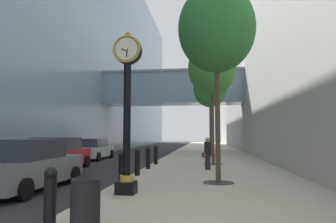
# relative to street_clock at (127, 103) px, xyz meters

# --- Properties ---
(ground_plane) EXTENTS (110.00, 110.00, 0.00)m
(ground_plane) POSITION_rel_street_clock_xyz_m (-0.88, 21.37, -2.78)
(ground_plane) COLOR #262628
(ground_plane) RESTS_ON ground
(sidewalk_right) EXTENTS (6.99, 80.00, 0.14)m
(sidewalk_right) POSITION_rel_street_clock_xyz_m (2.61, 24.37, -2.71)
(sidewalk_right) COLOR #BCB29E
(sidewalk_right) RESTS_ON ground
(building_block_left) EXTENTS (23.41, 80.00, 25.55)m
(building_block_left) POSITION_rel_street_clock_xyz_m (-12.40, 24.35, 9.94)
(building_block_left) COLOR #758EA8
(building_block_left) RESTS_ON ground
(building_block_right) EXTENTS (9.00, 80.00, 29.21)m
(building_block_right) POSITION_rel_street_clock_xyz_m (10.61, 24.37, 11.82)
(building_block_right) COLOR #B7B2A8
(building_block_right) RESTS_ON ground
(street_clock) EXTENTS (0.84, 0.55, 4.80)m
(street_clock) POSITION_rel_street_clock_xyz_m (0.00, 0.00, 0.00)
(street_clock) COLOR black
(street_clock) RESTS_ON sidewalk_right
(bollard_nearest) EXTENTS (0.24, 0.24, 1.11)m
(bollard_nearest) POSITION_rel_street_clock_xyz_m (-0.56, -3.34, -2.06)
(bollard_nearest) COLOR black
(bollard_nearest) RESTS_ON sidewalk_right
(bollard_third) EXTENTS (0.24, 0.24, 1.11)m
(bollard_third) POSITION_rel_street_clock_xyz_m (-0.56, 1.53, -2.06)
(bollard_third) COLOR black
(bollard_third) RESTS_ON sidewalk_right
(bollard_fourth) EXTENTS (0.24, 0.24, 1.11)m
(bollard_fourth) POSITION_rel_street_clock_xyz_m (-0.56, 3.96, -2.06)
(bollard_fourth) COLOR black
(bollard_fourth) RESTS_ON sidewalk_right
(bollard_fifth) EXTENTS (0.24, 0.24, 1.11)m
(bollard_fifth) POSITION_rel_street_clock_xyz_m (-0.56, 6.39, -2.06)
(bollard_fifth) COLOR black
(bollard_fifth) RESTS_ON sidewalk_right
(bollard_sixth) EXTENTS (0.24, 0.24, 1.11)m
(bollard_sixth) POSITION_rel_street_clock_xyz_m (-0.56, 8.82, -2.06)
(bollard_sixth) COLOR black
(bollard_sixth) RESTS_ON sidewalk_right
(street_tree_near) EXTENTS (2.83, 2.83, 7.23)m
(street_tree_near) POSITION_rel_street_clock_xyz_m (2.74, 2.34, 2.94)
(street_tree_near) COLOR #333335
(street_tree_near) RESTS_ON sidewalk_right
(street_tree_mid_near) EXTENTS (2.84, 2.84, 7.29)m
(street_tree_mid_near) POSITION_rel_street_clock_xyz_m (2.74, 9.19, 2.99)
(street_tree_mid_near) COLOR #333335
(street_tree_mid_near) RESTS_ON sidewalk_right
(street_tree_mid_far) EXTENTS (2.75, 2.75, 7.08)m
(street_tree_mid_far) POSITION_rel_street_clock_xyz_m (2.74, 16.03, 2.84)
(street_tree_mid_far) COLOR #333335
(street_tree_mid_far) RESTS_ON sidewalk_right
(trash_bin) EXTENTS (0.53, 0.53, 1.05)m
(trash_bin) POSITION_rel_street_clock_xyz_m (0.16, -3.45, -2.10)
(trash_bin) COLOR black
(trash_bin) RESTS_ON sidewalk_right
(pedestrian_walking) EXTENTS (0.52, 0.47, 1.58)m
(pedestrian_walking) POSITION_rel_street_clock_xyz_m (2.40, 6.46, -1.82)
(pedestrian_walking) COLOR #23232D
(pedestrian_walking) RESTS_ON sidewalk_right
(car_grey_near) EXTENTS (1.99, 4.68, 1.70)m
(car_grey_near) POSITION_rel_street_clock_xyz_m (-3.56, 0.87, -1.96)
(car_grey_near) COLOR slate
(car_grey_near) RESTS_ON ground
(car_red_mid) EXTENTS (2.21, 4.33, 1.71)m
(car_red_mid) POSITION_rel_street_clock_xyz_m (-5.34, 6.50, -1.96)
(car_red_mid) COLOR #AD191E
(car_red_mid) RESTS_ON ground
(car_silver_far) EXTENTS (2.09, 4.64, 1.55)m
(car_silver_far) POSITION_rel_street_clock_xyz_m (-6.02, 13.27, -2.02)
(car_silver_far) COLOR #B7BABF
(car_silver_far) RESTS_ON ground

